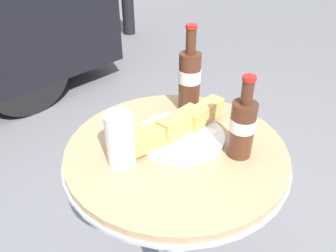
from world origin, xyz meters
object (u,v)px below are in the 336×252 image
at_px(drinking_glass, 121,142).
at_px(cola_bottle_left, 190,78).
at_px(lunch_plate_near, 178,130).
at_px(bistro_table, 175,203).
at_px(cola_bottle_right, 242,126).

bearing_deg(drinking_glass, cola_bottle_left, 8.99).
distance_m(cola_bottle_left, lunch_plate_near, 0.18).
xyz_separation_m(drinking_glass, lunch_plate_near, (0.17, -0.03, -0.04)).
bearing_deg(drinking_glass, lunch_plate_near, -10.36).
distance_m(drinking_glass, lunch_plate_near, 0.17).
height_order(bistro_table, lunch_plate_near, lunch_plate_near).
height_order(cola_bottle_right, lunch_plate_near, cola_bottle_right).
xyz_separation_m(bistro_table, cola_bottle_right, (0.08, -0.14, 0.29)).
bearing_deg(cola_bottle_right, lunch_plate_near, 108.12).
xyz_separation_m(cola_bottle_left, drinking_glass, (-0.31, -0.05, -0.04)).
relative_size(bistro_table, cola_bottle_left, 2.94).
bearing_deg(bistro_table, cola_bottle_right, -58.89).
height_order(cola_bottle_left, drinking_glass, cola_bottle_left).
relative_size(cola_bottle_left, lunch_plate_near, 0.76).
relative_size(cola_bottle_left, drinking_glass, 1.91).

